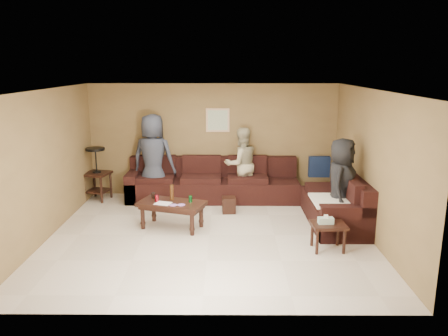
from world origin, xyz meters
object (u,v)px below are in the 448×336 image
at_px(waste_bin, 229,205).
at_px(person_right, 341,184).
at_px(coffee_table, 172,206).
at_px(end_table_left, 97,173).
at_px(side_table_right, 328,227).
at_px(person_middle, 241,164).
at_px(sectional_sofa, 251,192).
at_px(person_left, 153,158).

xyz_separation_m(waste_bin, person_right, (1.99, -0.82, 0.67)).
bearing_deg(waste_bin, person_right, -22.46).
height_order(coffee_table, waste_bin, coffee_table).
xyz_separation_m(end_table_left, side_table_right, (4.44, -2.65, -0.22)).
relative_size(side_table_right, person_middle, 0.37).
bearing_deg(sectional_sofa, waste_bin, -145.42).
bearing_deg(end_table_left, coffee_table, -42.84).
bearing_deg(sectional_sofa, end_table_left, 171.06).
relative_size(waste_bin, person_middle, 0.20).
bearing_deg(end_table_left, person_left, -4.00).
bearing_deg(person_middle, end_table_left, -19.70).
height_order(sectional_sofa, person_right, person_right).
bearing_deg(person_right, end_table_left, 95.78).
bearing_deg(side_table_right, end_table_left, 149.15).
bearing_deg(person_right, person_left, 91.03).
xyz_separation_m(sectional_sofa, side_table_right, (1.10, -2.12, 0.06)).
distance_m(waste_bin, person_left, 1.95).
distance_m(side_table_right, waste_bin, 2.40).
bearing_deg(sectional_sofa, person_middle, 108.83).
bearing_deg(end_table_left, sectional_sofa, -8.94).
height_order(end_table_left, person_middle, person_middle).
xyz_separation_m(side_table_right, person_middle, (-1.29, 2.70, 0.41)).
xyz_separation_m(side_table_right, waste_bin, (-1.57, 1.80, -0.23)).
bearing_deg(end_table_left, person_right, -18.99).
distance_m(coffee_table, waste_bin, 1.36).
height_order(coffee_table, end_table_left, end_table_left).
bearing_deg(side_table_right, waste_bin, 131.06).
relative_size(person_middle, person_right, 0.96).
xyz_separation_m(end_table_left, person_middle, (3.14, 0.05, 0.19)).
height_order(side_table_right, person_right, person_right).
height_order(waste_bin, person_left, person_left).
relative_size(coffee_table, end_table_left, 1.13).
bearing_deg(person_left, side_table_right, 152.57).
distance_m(coffee_table, side_table_right, 2.77).
bearing_deg(coffee_table, person_right, 0.50).
bearing_deg(side_table_right, sectional_sofa, 117.33).
xyz_separation_m(waste_bin, person_middle, (0.27, 0.90, 0.64)).
distance_m(end_table_left, person_middle, 3.15).
bearing_deg(sectional_sofa, person_left, 168.14).
bearing_deg(person_left, person_middle, -164.31).
xyz_separation_m(sectional_sofa, person_middle, (-0.20, 0.58, 0.47)).
height_order(side_table_right, person_middle, person_middle).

